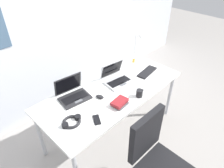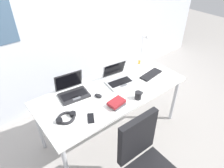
{
  "view_description": "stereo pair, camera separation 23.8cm",
  "coord_description": "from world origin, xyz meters",
  "px_view_note": "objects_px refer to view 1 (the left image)",
  "views": [
    {
      "loc": [
        -1.38,
        -1.35,
        2.22
      ],
      "look_at": [
        0.0,
        0.0,
        0.82
      ],
      "focal_mm": 32.82,
      "sensor_mm": 36.0,
      "label": 1
    },
    {
      "loc": [
        -1.2,
        -1.51,
        2.22
      ],
      "look_at": [
        0.0,
        0.0,
        0.82
      ],
      "focal_mm": 32.82,
      "sensor_mm": 36.0,
      "label": 2
    }
  ],
  "objects_px": {
    "laptop_back_left": "(73,94)",
    "office_chair": "(157,167)",
    "pill_bottle": "(134,60)",
    "cell_phone": "(97,120)",
    "computer_mouse": "(100,97)",
    "laptop_center": "(117,78)",
    "coffee_mug": "(140,93)",
    "book_stack": "(120,103)",
    "desk_lamp": "(137,46)",
    "external_keyboard": "(147,72)",
    "headphones": "(72,122)"
  },
  "relations": [
    {
      "from": "laptop_back_left",
      "to": "coffee_mug",
      "type": "relative_size",
      "value": 3.18
    },
    {
      "from": "laptop_center",
      "to": "headphones",
      "type": "relative_size",
      "value": 1.7
    },
    {
      "from": "computer_mouse",
      "to": "laptop_center",
      "type": "bearing_deg",
      "value": -6.39
    },
    {
      "from": "headphones",
      "to": "cell_phone",
      "type": "bearing_deg",
      "value": -37.34
    },
    {
      "from": "office_chair",
      "to": "pill_bottle",
      "type": "bearing_deg",
      "value": 49.3
    },
    {
      "from": "cell_phone",
      "to": "book_stack",
      "type": "bearing_deg",
      "value": 29.04
    },
    {
      "from": "pill_bottle",
      "to": "office_chair",
      "type": "xyz_separation_m",
      "value": [
        -0.94,
        -1.1,
        -0.38
      ]
    },
    {
      "from": "coffee_mug",
      "to": "cell_phone",
      "type": "bearing_deg",
      "value": 173.37
    },
    {
      "from": "desk_lamp",
      "to": "external_keyboard",
      "type": "distance_m",
      "value": 0.45
    },
    {
      "from": "computer_mouse",
      "to": "cell_phone",
      "type": "distance_m",
      "value": 0.34
    },
    {
      "from": "computer_mouse",
      "to": "laptop_back_left",
      "type": "bearing_deg",
      "value": 111.75
    },
    {
      "from": "laptop_center",
      "to": "cell_phone",
      "type": "relative_size",
      "value": 2.68
    },
    {
      "from": "external_keyboard",
      "to": "headphones",
      "type": "distance_m",
      "value": 1.25
    },
    {
      "from": "desk_lamp",
      "to": "computer_mouse",
      "type": "distance_m",
      "value": 1.06
    },
    {
      "from": "desk_lamp",
      "to": "coffee_mug",
      "type": "height_order",
      "value": "desk_lamp"
    },
    {
      "from": "pill_bottle",
      "to": "cell_phone",
      "type": "bearing_deg",
      "value": -157.53
    },
    {
      "from": "laptop_center",
      "to": "computer_mouse",
      "type": "height_order",
      "value": "laptop_center"
    },
    {
      "from": "laptop_center",
      "to": "coffee_mug",
      "type": "height_order",
      "value": "laptop_center"
    },
    {
      "from": "external_keyboard",
      "to": "coffee_mug",
      "type": "bearing_deg",
      "value": -160.23
    },
    {
      "from": "book_stack",
      "to": "office_chair",
      "type": "height_order",
      "value": "office_chair"
    },
    {
      "from": "cell_phone",
      "to": "pill_bottle",
      "type": "relative_size",
      "value": 1.72
    },
    {
      "from": "laptop_center",
      "to": "coffee_mug",
      "type": "bearing_deg",
      "value": -95.28
    },
    {
      "from": "desk_lamp",
      "to": "laptop_center",
      "type": "height_order",
      "value": "desk_lamp"
    },
    {
      "from": "pill_bottle",
      "to": "coffee_mug",
      "type": "xyz_separation_m",
      "value": [
        -0.56,
        -0.54,
        0.0
      ]
    },
    {
      "from": "laptop_back_left",
      "to": "cell_phone",
      "type": "bearing_deg",
      "value": -96.89
    },
    {
      "from": "external_keyboard",
      "to": "computer_mouse",
      "type": "height_order",
      "value": "computer_mouse"
    },
    {
      "from": "coffee_mug",
      "to": "book_stack",
      "type": "bearing_deg",
      "value": 166.48
    },
    {
      "from": "computer_mouse",
      "to": "external_keyboard",
      "type": "bearing_deg",
      "value": -24.66
    },
    {
      "from": "pill_bottle",
      "to": "book_stack",
      "type": "xyz_separation_m",
      "value": [
        -0.82,
        -0.48,
        -0.01
      ]
    },
    {
      "from": "cell_phone",
      "to": "computer_mouse",
      "type": "bearing_deg",
      "value": 72.07
    },
    {
      "from": "laptop_center",
      "to": "cell_phone",
      "type": "distance_m",
      "value": 0.7
    },
    {
      "from": "laptop_back_left",
      "to": "coffee_mug",
      "type": "distance_m",
      "value": 0.75
    },
    {
      "from": "cell_phone",
      "to": "headphones",
      "type": "distance_m",
      "value": 0.24
    },
    {
      "from": "desk_lamp",
      "to": "external_keyboard",
      "type": "height_order",
      "value": "desk_lamp"
    },
    {
      "from": "desk_lamp",
      "to": "office_chair",
      "type": "relative_size",
      "value": 0.41
    },
    {
      "from": "office_chair",
      "to": "external_keyboard",
      "type": "bearing_deg",
      "value": 42.76
    },
    {
      "from": "laptop_center",
      "to": "laptop_back_left",
      "type": "bearing_deg",
      "value": 166.73
    },
    {
      "from": "cell_phone",
      "to": "laptop_center",
      "type": "bearing_deg",
      "value": 57.2
    },
    {
      "from": "external_keyboard",
      "to": "book_stack",
      "type": "xyz_separation_m",
      "value": [
        -0.73,
        -0.17,
        0.02
      ]
    },
    {
      "from": "desk_lamp",
      "to": "coffee_mug",
      "type": "bearing_deg",
      "value": -138.99
    },
    {
      "from": "coffee_mug",
      "to": "desk_lamp",
      "type": "bearing_deg",
      "value": 41.01
    },
    {
      "from": "laptop_back_left",
      "to": "office_chair",
      "type": "height_order",
      "value": "laptop_back_left"
    },
    {
      "from": "computer_mouse",
      "to": "office_chair",
      "type": "relative_size",
      "value": 0.1
    },
    {
      "from": "book_stack",
      "to": "cell_phone",
      "type": "bearing_deg",
      "value": 179.0
    },
    {
      "from": "desk_lamp",
      "to": "coffee_mug",
      "type": "distance_m",
      "value": 0.91
    },
    {
      "from": "laptop_center",
      "to": "book_stack",
      "type": "relative_size",
      "value": 1.86
    },
    {
      "from": "desk_lamp",
      "to": "office_chair",
      "type": "distance_m",
      "value": 1.65
    },
    {
      "from": "desk_lamp",
      "to": "pill_bottle",
      "type": "xyz_separation_m",
      "value": [
        -0.12,
        -0.04,
        -0.16
      ]
    },
    {
      "from": "external_keyboard",
      "to": "computer_mouse",
      "type": "xyz_separation_m",
      "value": [
        -0.8,
        0.06,
        0.01
      ]
    },
    {
      "from": "book_stack",
      "to": "desk_lamp",
      "type": "bearing_deg",
      "value": 29.24
    }
  ]
}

